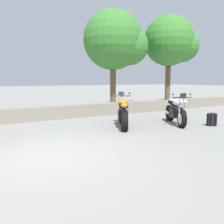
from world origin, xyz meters
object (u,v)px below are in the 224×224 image
Objects in this scene: leafy_tree_mid_right at (116,41)px; leafy_tree_far_right at (172,42)px; motorcycle_orange_centre at (123,113)px; motorcycle_white_far_right at (176,111)px; rider_backpack at (212,119)px.

leafy_tree_far_right is at bearing -5.52° from leafy_tree_mid_right.
motorcycle_orange_centre is 2.03m from motorcycle_white_far_right.
motorcycle_white_far_right is 0.44× the size of leafy_tree_mid_right.
rider_backpack is 0.11× the size of leafy_tree_far_right.
motorcycle_white_far_right is 4.03× the size of rider_backpack.
motorcycle_orange_centre is 4.02× the size of rider_backpack.
leafy_tree_mid_right is 3.24m from leafy_tree_far_right.
motorcycle_orange_centre is 0.43× the size of leafy_tree_far_right.
leafy_tree_far_right reaches higher than rider_backpack.
leafy_tree_far_right reaches higher than leafy_tree_mid_right.
rider_backpack is at bearing -27.64° from motorcycle_orange_centre.
rider_backpack is at bearing -46.81° from motorcycle_white_far_right.
leafy_tree_far_right is (4.79, 2.67, 3.09)m from motorcycle_orange_centre.
rider_backpack is at bearing -115.74° from leafy_tree_far_right.
leafy_tree_mid_right is at bearing 96.09° from motorcycle_white_far_right.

